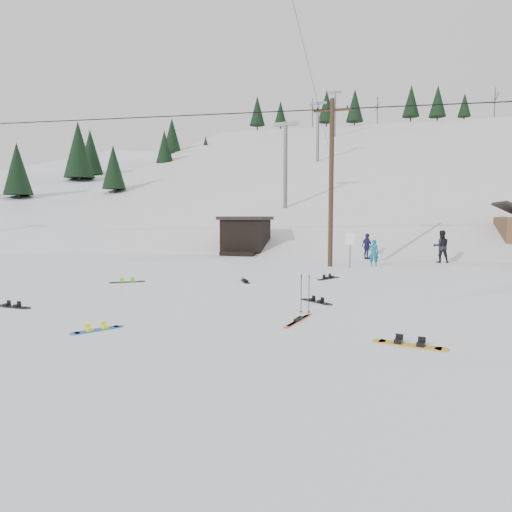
# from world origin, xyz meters

# --- Properties ---
(ground) EXTENTS (200.00, 200.00, 0.00)m
(ground) POSITION_xyz_m (0.00, 0.00, 0.00)
(ground) COLOR white
(ground) RESTS_ON ground
(ski_slope) EXTENTS (60.00, 85.24, 65.97)m
(ski_slope) POSITION_xyz_m (0.00, 55.00, -12.00)
(ski_slope) COLOR silver
(ski_slope) RESTS_ON ground
(ridge_left) EXTENTS (47.54, 95.03, 58.38)m
(ridge_left) POSITION_xyz_m (-36.00, 48.00, -11.00)
(ridge_left) COLOR white
(ridge_left) RESTS_ON ground
(treeline_left) EXTENTS (20.00, 64.00, 10.00)m
(treeline_left) POSITION_xyz_m (-34.00, 40.00, 0.00)
(treeline_left) COLOR black
(treeline_left) RESTS_ON ground
(treeline_crest) EXTENTS (50.00, 6.00, 10.00)m
(treeline_crest) POSITION_xyz_m (0.00, 86.00, 0.00)
(treeline_crest) COLOR black
(treeline_crest) RESTS_ON ski_slope
(utility_pole) EXTENTS (2.00, 0.26, 9.00)m
(utility_pole) POSITION_xyz_m (2.00, 14.00, 4.68)
(utility_pole) COLOR #3A2819
(utility_pole) RESTS_ON ground
(trail_sign) EXTENTS (0.50, 0.09, 1.85)m
(trail_sign) POSITION_xyz_m (3.10, 13.58, 1.27)
(trail_sign) COLOR #595B60
(trail_sign) RESTS_ON ground
(lift_hut) EXTENTS (3.40, 4.10, 2.75)m
(lift_hut) POSITION_xyz_m (-5.00, 20.94, 1.36)
(lift_hut) COLOR black
(lift_hut) RESTS_ON ground
(lift_tower_near) EXTENTS (2.20, 0.36, 8.00)m
(lift_tower_near) POSITION_xyz_m (-4.00, 30.00, 7.86)
(lift_tower_near) COLOR #595B60
(lift_tower_near) RESTS_ON ski_slope
(lift_tower_mid) EXTENTS (2.20, 0.36, 8.00)m
(lift_tower_mid) POSITION_xyz_m (-4.00, 50.00, 14.36)
(lift_tower_mid) COLOR #595B60
(lift_tower_mid) RESTS_ON ski_slope
(lift_tower_far) EXTENTS (2.20, 0.36, 8.00)m
(lift_tower_far) POSITION_xyz_m (-4.00, 70.00, 20.86)
(lift_tower_far) COLOR #595B60
(lift_tower_far) RESTS_ON ski_slope
(hero_snowboard) EXTENTS (0.83, 1.12, 0.09)m
(hero_snowboard) POSITION_xyz_m (-1.74, -1.75, 0.02)
(hero_snowboard) COLOR blue
(hero_snowboard) RESTS_ON ground
(hero_skis) EXTENTS (0.43, 1.79, 0.09)m
(hero_skis) POSITION_xyz_m (2.75, 0.53, 0.03)
(hero_skis) COLOR #AD2F11
(hero_skis) RESTS_ON ground
(ski_poles) EXTENTS (0.30, 0.08, 1.10)m
(ski_poles) POSITION_xyz_m (2.75, 1.51, 0.57)
(ski_poles) COLOR black
(ski_poles) RESTS_ON ground
(board_scatter_a) EXTENTS (1.42, 0.37, 0.10)m
(board_scatter_a) POSITION_xyz_m (-5.93, -0.01, 0.03)
(board_scatter_a) COLOR black
(board_scatter_a) RESTS_ON ground
(board_scatter_b) EXTENTS (0.72, 1.18, 0.09)m
(board_scatter_b) POSITION_xyz_m (-0.74, 7.07, 0.02)
(board_scatter_b) COLOR black
(board_scatter_b) RESTS_ON ground
(board_scatter_c) EXTENTS (1.25, 0.98, 0.10)m
(board_scatter_c) POSITION_xyz_m (-5.42, 5.57, 0.03)
(board_scatter_c) COLOR black
(board_scatter_c) RESTS_ON ground
(board_scatter_d) EXTENTS (1.13, 0.94, 0.10)m
(board_scatter_d) POSITION_xyz_m (2.81, 3.32, 0.02)
(board_scatter_d) COLOR black
(board_scatter_d) RESTS_ON ground
(board_scatter_e) EXTENTS (1.54, 0.61, 0.11)m
(board_scatter_e) POSITION_xyz_m (5.44, -1.07, 0.03)
(board_scatter_e) COLOR gold
(board_scatter_e) RESTS_ON ground
(board_scatter_f) EXTENTS (0.86, 1.37, 0.11)m
(board_scatter_f) POSITION_xyz_m (2.52, 8.96, 0.03)
(board_scatter_f) COLOR black
(board_scatter_f) RESTS_ON ground
(skier_teal) EXTENTS (0.56, 0.38, 1.48)m
(skier_teal) POSITION_xyz_m (4.29, 14.68, 0.74)
(skier_teal) COLOR #0B5E75
(skier_teal) RESTS_ON ground
(skier_dark) EXTENTS (1.00, 0.81, 1.92)m
(skier_dark) POSITION_xyz_m (8.10, 17.93, 0.96)
(skier_dark) COLOR black
(skier_dark) RESTS_ON ground
(skier_navy) EXTENTS (0.95, 1.00, 1.66)m
(skier_navy) POSITION_xyz_m (3.77, 19.02, 0.83)
(skier_navy) COLOR #1F1C46
(skier_navy) RESTS_ON ground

